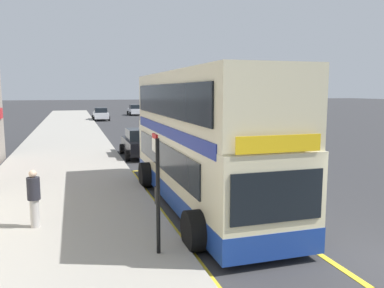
% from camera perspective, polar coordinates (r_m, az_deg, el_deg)
% --- Properties ---
extents(ground_plane, '(260.00, 260.00, 0.00)m').
position_cam_1_polar(ground_plane, '(38.64, -7.34, 2.13)').
color(ground_plane, '#333335').
extents(pavement_near, '(6.00, 76.00, 0.14)m').
position_cam_1_polar(pavement_near, '(38.09, -17.78, 1.84)').
color(pavement_near, '#A39E93').
rests_on(pavement_near, ground).
extents(double_decker_bus, '(3.17, 10.19, 4.40)m').
position_cam_1_polar(double_decker_bus, '(12.85, 1.32, 0.06)').
color(double_decker_bus, beige).
rests_on(double_decker_bus, ground).
extents(bus_bay_markings, '(3.00, 12.64, 0.01)m').
position_cam_1_polar(bus_bay_markings, '(13.09, 1.38, -9.01)').
color(bus_bay_markings, yellow).
rests_on(bus_bay_markings, ground).
extents(bus_stop_sign, '(0.09, 0.51, 2.70)m').
position_cam_1_polar(bus_stop_sign, '(8.77, -5.14, -5.88)').
color(bus_stop_sign, black).
rests_on(bus_stop_sign, pavement_near).
extents(parked_car_white_kerbside, '(2.09, 4.20, 1.62)m').
position_cam_1_polar(parked_car_white_kerbside, '(61.35, -8.38, 4.95)').
color(parked_car_white_kerbside, silver).
rests_on(parked_car_white_kerbside, ground).
extents(parked_car_grey_ahead, '(2.09, 4.20, 1.62)m').
position_cam_1_polar(parked_car_grey_ahead, '(48.87, -3.58, 4.30)').
color(parked_car_grey_ahead, slate).
rests_on(parked_car_grey_ahead, ground).
extents(parked_car_white_across, '(2.09, 4.20, 1.62)m').
position_cam_1_polar(parked_car_white_across, '(51.42, -13.26, 4.29)').
color(parked_car_white_across, silver).
rests_on(parked_car_white_across, ground).
extents(parked_car_black_far, '(2.09, 4.20, 1.62)m').
position_cam_1_polar(parked_car_black_far, '(22.67, -7.56, 0.16)').
color(parked_car_black_far, black).
rests_on(parked_car_black_far, ground).
extents(pedestrian_waiting_near_sign, '(0.34, 0.34, 1.57)m').
position_cam_1_polar(pedestrian_waiting_near_sign, '(11.32, -22.20, -7.14)').
color(pedestrian_waiting_near_sign, '#B7B2AD').
rests_on(pedestrian_waiting_near_sign, pavement_near).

